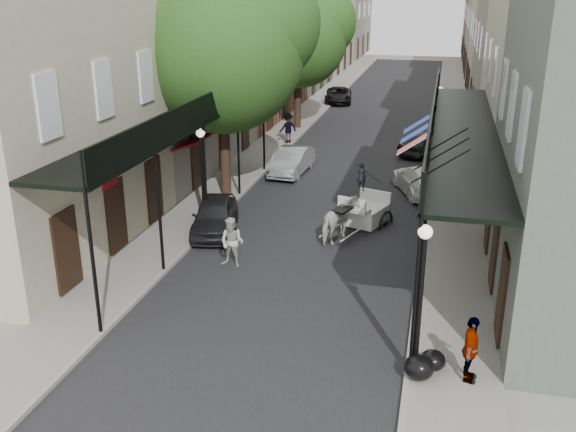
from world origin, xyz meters
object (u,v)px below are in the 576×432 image
Objects in this scene: lamppost_right_near at (420,299)px; pedestrian_sidewalk_right at (471,349)px; tree_near at (232,42)px; car_left_far at (338,95)px; tree_far at (304,34)px; lamppost_right_far at (438,122)px; pedestrian_sidewalk_left at (288,128)px; car_right_far at (422,143)px; pedestrian_walking at (232,242)px; horse at (341,221)px; car_right_near at (421,180)px; car_left_near at (215,216)px; car_left_mid at (292,161)px; lamppost_left at (203,176)px; carriage at (370,197)px.

lamppost_right_near is 1.65m from pedestrian_sidewalk_right.
car_left_far is at bearing 88.56° from tree_near.
pedestrian_sidewalk_right reaches higher than car_left_far.
tree_far is 2.32× the size of lamppost_right_far.
car_right_far is (7.55, -0.44, -0.33)m from pedestrian_sidewalk_left.
pedestrian_walking reaches higher than car_left_far.
pedestrian_sidewalk_left is (-5.25, 13.73, 0.21)m from horse.
car_right_near is at bearing -92.96° from horse.
lamppost_right_near reaches higher than car_right_near.
tree_near is 2.54× the size of car_left_near.
lamppost_right_far is 5.98m from car_right_near.
pedestrian_walking reaches higher than car_left_mid.
lamppost_left is at bearing -124.35° from lamppost_right_far.
pedestrian_sidewalk_left is at bearing 104.50° from pedestrian_walking.
horse is 28.30m from car_left_far.
car_left_mid is at bearing -80.82° from tree_far.
car_left_near is (0.50, -0.23, -1.40)m from lamppost_left.
lamppost_right_near and lamppost_right_far have the same top height.
lamppost_right_far is at bearing 140.95° from car_right_far.
lamppost_right_far reaches higher than carriage.
pedestrian_walking is at bearing -112.16° from lamppost_right_far.
car_left_far is at bearing -43.74° from car_right_far.
pedestrian_sidewalk_right is 0.37× the size of car_right_near.
lamppost_left is 1.51m from car_left_near.
pedestrian_walking is 0.39× the size of car_right_near.
pedestrian_walking is at bearing -94.59° from car_left_far.
lamppost_right_near reaches higher than car_left_mid.
car_left_mid is at bearing -149.16° from lamppost_right_far.
lamppost_right_far is 2.04× the size of horse.
lamppost_left reaches higher than car_right_near.
lamppost_right_far is 12.45m from horse.
lamppost_right_near is (8.30, -12.18, -4.44)m from tree_near.
tree_far is at bearing 130.30° from carriage.
tree_far reaches higher than car_right_far.
car_left_near is (0.60, -13.96, -0.33)m from pedestrian_sidewalk_left.
car_left_mid is at bearing -35.93° from car_right_near.
lamppost_left is at bearing 131.91° from pedestrian_walking.
pedestrian_sidewalk_left is at bearing 90.42° from lamppost_left.
horse is 14.70m from pedestrian_sidewalk_left.
car_right_far is (7.45, 13.29, -1.40)m from lamppost_left.
car_right_near is at bearing -56.75° from tree_far.
lamppost_right_near is at bearing 72.17° from car_right_near.
car_left_near is at bearing 83.63° from car_right_far.
pedestrian_walking is 0.44× the size of car_left_mid.
pedestrian_walking is (-3.85, -5.26, -0.16)m from carriage.
lamppost_left reaches higher than car_right_far.
carriage is (-2.26, 10.26, -1.05)m from lamppost_right_near.
tree_near reaches higher than tree_far.
car_right_far reaches higher than car_left_mid.
car_left_near is (0.65, -18.41, -5.19)m from tree_far.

